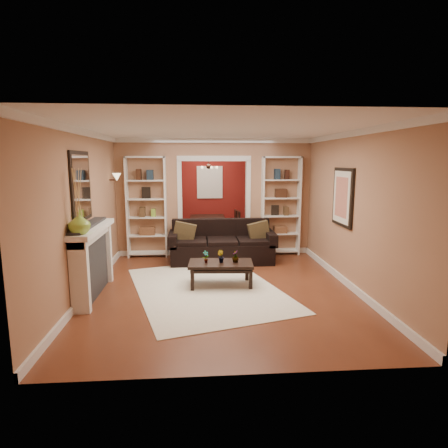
{
  "coord_description": "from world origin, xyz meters",
  "views": [
    {
      "loc": [
        -0.42,
        -7.55,
        2.2
      ],
      "look_at": [
        0.08,
        -0.8,
        1.05
      ],
      "focal_mm": 30.0,
      "sensor_mm": 36.0,
      "label": 1
    }
  ],
  "objects": [
    {
      "name": "framed_art",
      "position": [
        2.21,
        -1.0,
        1.55
      ],
      "size": [
        0.04,
        0.85,
        1.05
      ],
      "primitive_type": "cube",
      "color": "black",
      "rests_on": "wall_right"
    },
    {
      "name": "floor",
      "position": [
        0.0,
        0.0,
        0.0
      ],
      "size": [
        8.0,
        8.0,
        0.0
      ],
      "primitive_type": "plane",
      "color": "brown",
      "rests_on": "ground"
    },
    {
      "name": "plant_right",
      "position": [
        0.26,
        -1.16,
        0.53
      ],
      "size": [
        0.13,
        0.13,
        0.21
      ],
      "primitive_type": "imported",
      "rotation": [
        0.0,
        0.0,
        4.6
      ],
      "color": "#336626",
      "rests_on": "coffee_table"
    },
    {
      "name": "dining_chair_sw",
      "position": [
        -0.62,
        2.97,
        0.42
      ],
      "size": [
        0.53,
        0.53,
        0.83
      ],
      "primitive_type": "cube",
      "rotation": [
        0.0,
        0.0,
        1.95
      ],
      "color": "black",
      "rests_on": "floor"
    },
    {
      "name": "dining_chair_nw",
      "position": [
        -0.62,
        2.37,
        0.43
      ],
      "size": [
        0.46,
        0.46,
        0.86
      ],
      "primitive_type": "cube",
      "rotation": [
        0.0,
        0.0,
        1.65
      ],
      "color": "black",
      "rests_on": "floor"
    },
    {
      "name": "wall_back",
      "position": [
        0.0,
        4.0,
        1.35
      ],
      "size": [
        8.0,
        0.0,
        8.0
      ],
      "primitive_type": "plane",
      "rotation": [
        1.57,
        0.0,
        0.0
      ],
      "color": "#AB7A5A",
      "rests_on": "ground"
    },
    {
      "name": "dining_chair_ne",
      "position": [
        0.48,
        2.37,
        0.44
      ],
      "size": [
        0.54,
        0.54,
        0.89
      ],
      "primitive_type": "cube",
      "rotation": [
        0.0,
        0.0,
        -1.31
      ],
      "color": "black",
      "rests_on": "floor"
    },
    {
      "name": "mirror",
      "position": [
        -2.23,
        -1.5,
        1.8
      ],
      "size": [
        0.03,
        0.95,
        1.1
      ],
      "primitive_type": "cube",
      "color": "silver",
      "rests_on": "wall_left"
    },
    {
      "name": "vase",
      "position": [
        -2.09,
        -2.15,
        1.32
      ],
      "size": [
        0.33,
        0.33,
        0.32
      ],
      "primitive_type": "imported",
      "rotation": [
        0.0,
        0.0,
        0.08
      ],
      "color": "#87B53A",
      "rests_on": "fireplace"
    },
    {
      "name": "pillow_left",
      "position": [
        -0.69,
        0.43,
        0.67
      ],
      "size": [
        0.47,
        0.16,
        0.46
      ],
      "primitive_type": "cube",
      "rotation": [
        0.0,
        0.0,
        -0.06
      ],
      "color": "brown",
      "rests_on": "sofa"
    },
    {
      "name": "partition_wall",
      "position": [
        0.0,
        1.2,
        1.35
      ],
      "size": [
        4.5,
        0.15,
        2.7
      ],
      "primitive_type": "cube",
      "color": "#AB7A5A",
      "rests_on": "floor"
    },
    {
      "name": "dining_window",
      "position": [
        0.0,
        3.93,
        1.55
      ],
      "size": [
        0.78,
        0.03,
        0.98
      ],
      "primitive_type": "cube",
      "color": "#8CA5CC",
      "rests_on": "wall_back"
    },
    {
      "name": "wall_right",
      "position": [
        2.25,
        0.0,
        1.35
      ],
      "size": [
        0.0,
        8.0,
        8.0
      ],
      "primitive_type": "plane",
      "rotation": [
        1.57,
        0.0,
        -1.57
      ],
      "color": "#AB7A5A",
      "rests_on": "ground"
    },
    {
      "name": "dining_chair_se",
      "position": [
        0.48,
        2.97,
        0.42
      ],
      "size": [
        0.49,
        0.49,
        0.83
      ],
      "primitive_type": "cube",
      "rotation": [
        0.0,
        0.0,
        -1.78
      ],
      "color": "black",
      "rests_on": "floor"
    },
    {
      "name": "pillow_right",
      "position": [
        0.95,
        0.43,
        0.66
      ],
      "size": [
        0.46,
        0.18,
        0.45
      ],
      "primitive_type": "cube",
      "rotation": [
        0.0,
        0.0,
        0.13
      ],
      "color": "brown",
      "rests_on": "sofa"
    },
    {
      "name": "wall_sconce",
      "position": [
        -2.15,
        0.55,
        1.83
      ],
      "size": [
        0.18,
        0.18,
        0.22
      ],
      "primitive_type": "cube",
      "color": "#FFE0A5",
      "rests_on": "wall_left"
    },
    {
      "name": "ceiling",
      "position": [
        0.0,
        0.0,
        2.7
      ],
      "size": [
        8.0,
        8.0,
        0.0
      ],
      "primitive_type": "plane",
      "rotation": [
        3.14,
        0.0,
        0.0
      ],
      "color": "white",
      "rests_on": "ground"
    },
    {
      "name": "bookshelf_right",
      "position": [
        1.55,
        1.03,
        1.15
      ],
      "size": [
        0.9,
        0.3,
        2.3
      ],
      "primitive_type": "cube",
      "color": "white",
      "rests_on": "floor"
    },
    {
      "name": "fireplace",
      "position": [
        -2.09,
        -1.5,
        0.58
      ],
      "size": [
        0.32,
        1.7,
        1.16
      ],
      "primitive_type": "cube",
      "color": "white",
      "rests_on": "floor"
    },
    {
      "name": "dining_table",
      "position": [
        -0.07,
        2.67,
        0.31
      ],
      "size": [
        1.76,
        0.98,
        0.62
      ],
      "primitive_type": "imported",
      "rotation": [
        0.0,
        0.0,
        1.57
      ],
      "color": "black",
      "rests_on": "floor"
    },
    {
      "name": "chandelier",
      "position": [
        0.0,
        2.7,
        2.02
      ],
      "size": [
        0.5,
        0.5,
        0.3
      ],
      "primitive_type": "cube",
      "color": "#40251D",
      "rests_on": "ceiling"
    },
    {
      "name": "sofa",
      "position": [
        0.13,
        0.45,
        0.45
      ],
      "size": [
        2.3,
        0.99,
        0.9
      ],
      "primitive_type": "cube",
      "color": "black",
      "rests_on": "floor"
    },
    {
      "name": "red_back_panel",
      "position": [
        0.0,
        3.97,
        1.32
      ],
      "size": [
        4.44,
        0.04,
        2.64
      ],
      "primitive_type": "cube",
      "color": "maroon",
      "rests_on": "floor"
    },
    {
      "name": "coffee_table",
      "position": [
        -0.0,
        -1.16,
        0.21
      ],
      "size": [
        1.16,
        0.68,
        0.43
      ],
      "primitive_type": "cube",
      "rotation": [
        0.0,
        0.0,
        -0.06
      ],
      "color": "black",
      "rests_on": "floor"
    },
    {
      "name": "plant_center",
      "position": [
        -0.0,
        -1.16,
        0.53
      ],
      "size": [
        0.15,
        0.15,
        0.21
      ],
      "primitive_type": "imported",
      "rotation": [
        0.0,
        0.0,
        2.46
      ],
      "color": "#336626",
      "rests_on": "coffee_table"
    },
    {
      "name": "wall_front",
      "position": [
        0.0,
        -4.0,
        1.35
      ],
      "size": [
        8.0,
        0.0,
        8.0
      ],
      "primitive_type": "plane",
      "rotation": [
        -1.57,
        0.0,
        0.0
      ],
      "color": "#AB7A5A",
      "rests_on": "ground"
    },
    {
      "name": "wall_left",
      "position": [
        -2.25,
        0.0,
        1.35
      ],
      "size": [
        0.0,
        8.0,
        8.0
      ],
      "primitive_type": "plane",
      "rotation": [
        1.57,
        0.0,
        1.57
      ],
      "color": "#AB7A5A",
      "rests_on": "ground"
    },
    {
      "name": "bookshelf_left",
      "position": [
        -1.55,
        1.03,
        1.15
      ],
      "size": [
        0.9,
        0.3,
        2.3
      ],
      "primitive_type": "cube",
      "color": "white",
      "rests_on": "floor"
    },
    {
      "name": "area_rug",
      "position": [
        -0.26,
        -1.33,
        0.01
      ],
      "size": [
        3.1,
        3.73,
        0.01
      ],
      "primitive_type": "cube",
      "rotation": [
        0.0,
        0.0,
        0.28
      ],
      "color": "white",
      "rests_on": "floor"
    },
    {
      "name": "plant_left",
      "position": [
        -0.26,
        -1.16,
        0.53
      ],
      "size": [
        0.14,
        0.12,
        0.22
      ],
      "primitive_type": "imported",
      "rotation": [
        0.0,
        0.0,
        0.55
      ],
      "color": "#336626",
      "rests_on": "coffee_table"
    }
  ]
}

